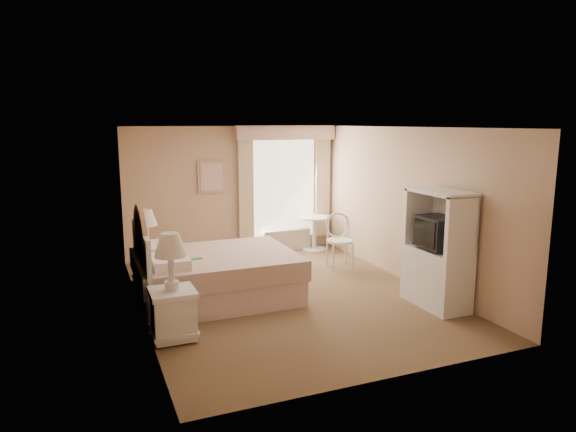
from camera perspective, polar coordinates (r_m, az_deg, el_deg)
name	(u,v)px	position (r m, az deg, el deg)	size (l,w,h in m)	color
room	(286,214)	(7.50, -0.19, 0.23)	(4.21, 5.51, 2.51)	brown
window	(285,184)	(10.31, -0.28, 3.53)	(2.05, 0.22, 2.51)	white
framed_art	(211,177)	(9.89, -8.53, 4.34)	(0.52, 0.04, 0.62)	tan
bed	(209,274)	(7.64, -8.79, -6.43)	(2.28, 1.79, 1.58)	#DA958E
nightstand_near	(173,300)	(6.33, -12.71, -9.13)	(0.53, 0.53, 1.28)	white
nightstand_far	(148,256)	(8.58, -15.32, -4.32)	(0.49, 0.49, 1.19)	white
round_table	(314,228)	(10.43, 2.93, -1.29)	(0.66, 0.66, 0.70)	silver
cafe_chair	(339,236)	(9.23, 5.68, -2.23)	(0.54, 0.54, 0.98)	silver
armoire	(438,259)	(7.52, 16.28, -4.56)	(0.50, 1.00, 1.66)	white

